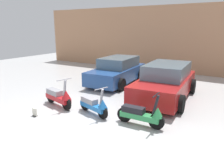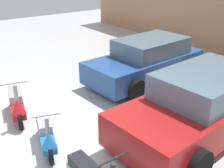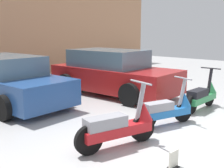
% 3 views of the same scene
% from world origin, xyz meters
% --- Properties ---
extents(ground_plane, '(28.00, 28.00, 0.00)m').
position_xyz_m(ground_plane, '(0.00, 0.00, 0.00)').
color(ground_plane, '#B2B2B2').
extents(scooter_front_left, '(1.53, 0.70, 1.09)m').
position_xyz_m(scooter_front_left, '(-1.41, 0.50, 0.39)').
color(scooter_front_left, black).
rests_on(scooter_front_left, ground_plane).
extents(scooter_front_right, '(1.36, 0.67, 0.98)m').
position_xyz_m(scooter_front_right, '(0.12, 0.53, 0.35)').
color(scooter_front_right, black).
rests_on(scooter_front_right, ground_plane).
extents(scooter_front_center, '(1.46, 0.52, 1.02)m').
position_xyz_m(scooter_front_center, '(1.77, 0.57, 0.36)').
color(scooter_front_center, black).
rests_on(scooter_front_center, ground_plane).
extents(car_rear_left, '(2.02, 3.91, 1.30)m').
position_xyz_m(car_rear_left, '(-1.34, 4.58, 0.62)').
color(car_rear_left, navy).
rests_on(car_rear_left, ground_plane).
extents(car_rear_center, '(2.14, 4.14, 1.38)m').
position_xyz_m(car_rear_center, '(1.52, 3.44, 0.66)').
color(car_rear_center, maroon).
rests_on(car_rear_center, ground_plane).
extents(placard_near_left_scooter, '(0.20, 0.13, 0.26)m').
position_xyz_m(placard_near_left_scooter, '(-1.46, -0.56, 0.11)').
color(placard_near_left_scooter, black).
rests_on(placard_near_left_scooter, ground_plane).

